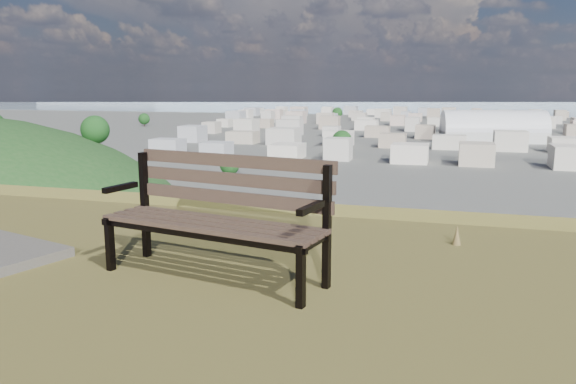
% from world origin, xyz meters
% --- Properties ---
extents(park_bench, '(1.79, 0.87, 0.90)m').
position_xyz_m(park_bench, '(0.67, 1.83, 25.51)').
color(park_bench, '#48382A').
rests_on(park_bench, hilltop_mesa).
extents(arena, '(51.02, 28.59, 20.34)m').
position_xyz_m(arena, '(21.31, 289.44, 4.79)').
color(arena, silver).
rests_on(arena, ground).
extents(city_blocks, '(395.00, 361.00, 7.00)m').
position_xyz_m(city_blocks, '(0.00, 394.44, 3.50)').
color(city_blocks, beige).
rests_on(city_blocks, ground).
extents(city_trees, '(406.52, 387.20, 9.98)m').
position_xyz_m(city_trees, '(-26.39, 319.00, 4.83)').
color(city_trees, '#36251B').
rests_on(city_trees, ground).
extents(bay_water, '(2400.00, 700.00, 0.12)m').
position_xyz_m(bay_water, '(0.00, 900.00, 0.00)').
color(bay_water, '#9CB7C7').
rests_on(bay_water, ground).
extents(far_hills, '(2050.00, 340.00, 60.00)m').
position_xyz_m(far_hills, '(-60.92, 1402.93, 25.47)').
color(far_hills, '#98AABC').
rests_on(far_hills, ground).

